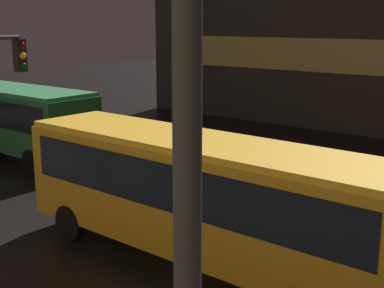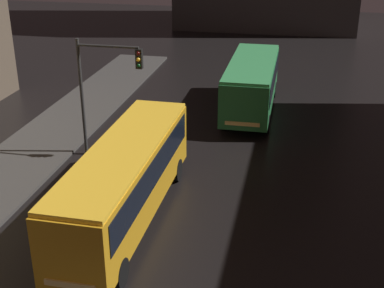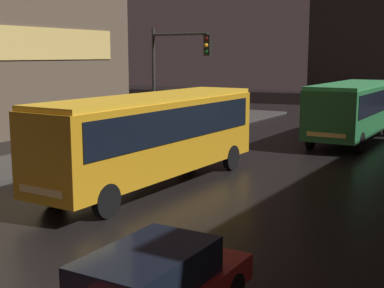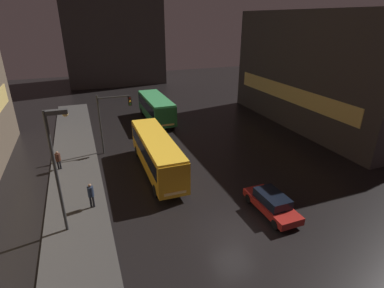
{
  "view_description": "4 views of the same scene",
  "coord_description": "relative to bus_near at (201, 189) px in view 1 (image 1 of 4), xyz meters",
  "views": [
    {
      "loc": [
        -11.99,
        1.83,
        5.91
      ],
      "look_at": [
        1.86,
        13.13,
        1.79
      ],
      "focal_mm": 50.0,
      "sensor_mm": 36.0,
      "label": 1
    },
    {
      "loc": [
        3.69,
        -7.59,
        11.06
      ],
      "look_at": [
        -0.64,
        13.34,
        1.74
      ],
      "focal_mm": 50.0,
      "sensor_mm": 36.0,
      "label": 2
    },
    {
      "loc": [
        8.27,
        -5.64,
        4.57
      ],
      "look_at": [
        -1.31,
        10.18,
        1.48
      ],
      "focal_mm": 50.0,
      "sensor_mm": 36.0,
      "label": 3
    },
    {
      "loc": [
        -7.67,
        -12.94,
        12.29
      ],
      "look_at": [
        1.48,
        11.22,
        1.31
      ],
      "focal_mm": 28.0,
      "sensor_mm": 36.0,
      "label": 4
    }
  ],
  "objects": [
    {
      "name": "bus_near",
      "position": [
        0.0,
        0.0,
        0.0
      ],
      "size": [
        2.47,
        10.45,
        3.2
      ],
      "rotation": [
        0.0,
        0.0,
        3.13
      ],
      "color": "orange",
      "rests_on": "ground"
    },
    {
      "name": "building_right_block",
      "position": [
        22.34,
        5.69,
        4.55
      ],
      "size": [
        10.07,
        23.83,
        13.05
      ],
      "color": "#383333",
      "rests_on": "ground"
    },
    {
      "name": "street_lamp_sidewalk",
      "position": [
        -6.98,
        -5.58,
        3.25
      ],
      "size": [
        1.25,
        0.36,
        7.66
      ],
      "color": "#2D2D2D",
      "rests_on": "sidewalk_left"
    },
    {
      "name": "bus_far",
      "position": [
        3.37,
        13.35,
        -0.06
      ],
      "size": [
        2.7,
        9.12,
        3.11
      ],
      "rotation": [
        0.0,
        0.0,
        3.15
      ],
      "color": "#236B38",
      "rests_on": "ground"
    }
  ]
}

